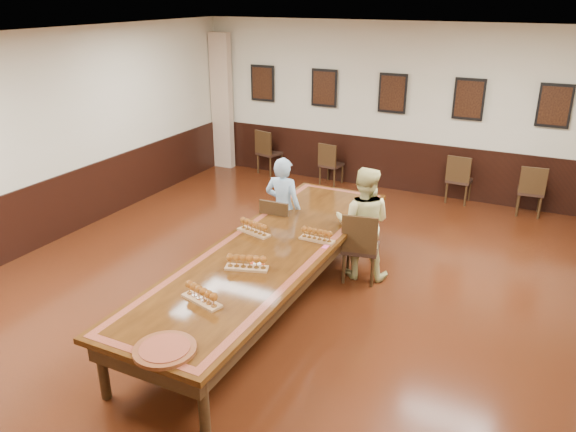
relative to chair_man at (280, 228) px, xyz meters
The scene contains 23 objects.
floor 1.38m from the chair_man, 68.29° to the right, with size 8.00×10.00×0.02m, color black.
ceiling 3.03m from the chair_man, 68.29° to the right, with size 8.00×10.00×0.02m, color white.
wall_back 4.00m from the chair_man, 82.81° to the left, with size 8.00×0.02×3.20m, color beige.
wall_left 3.90m from the chair_man, 161.15° to the right, with size 0.02×10.00×3.20m, color beige.
chair_man is the anchor object (origin of this frame).
chair_woman 1.29m from the chair_man, ahead, with size 0.47×0.51×1.00m, color black, non-canonical shape.
spare_chair_a 4.20m from the chair_man, 120.17° to the left, with size 0.45×0.49×0.96m, color black, non-canonical shape.
spare_chair_b 3.59m from the chair_man, 100.21° to the left, with size 0.41×0.44×0.87m, color black, non-canonical shape.
spare_chair_c 4.08m from the chair_man, 62.14° to the left, with size 0.43×0.47×0.92m, color black, non-canonical shape.
spare_chair_d 4.71m from the chair_man, 48.06° to the left, with size 0.43×0.47×0.92m, color black, non-canonical shape.
person_man 0.30m from the chair_man, 91.27° to the left, with size 0.55×0.36×1.51m, color #4B8BBD.
person_woman 1.30m from the chair_man, ahead, with size 0.78×0.61×1.57m, color #E2DC8D.
pink_phone 1.41m from the chair_man, 38.49° to the right, with size 0.06×0.13×0.01m, color #EA4E8A.
curtain 4.97m from the chair_man, 132.13° to the left, with size 0.45×0.18×2.90m, color tan.
wainscoting 1.30m from the chair_man, 68.29° to the right, with size 8.00×10.00×1.00m.
conference_table 1.30m from the chair_man, 68.29° to the right, with size 1.40×5.00×0.76m.
posters 4.02m from the chair_man, 82.68° to the left, with size 6.14×0.04×0.74m.
flight_a 0.97m from the chair_man, 85.01° to the right, with size 0.51×0.27×0.18m.
flight_b 1.23m from the chair_man, 39.40° to the right, with size 0.46×0.15×0.17m.
flight_c 1.92m from the chair_man, 74.40° to the right, with size 0.51×0.29×0.18m.
flight_d 2.71m from the chair_man, 80.04° to the right, with size 0.51×0.28×0.18m.
red_plate_grp 1.79m from the chair_man, 71.40° to the right, with size 0.18×0.18×0.02m.
carved_platter 3.57m from the chair_man, 79.36° to the right, with size 0.61×0.61×0.04m.
Camera 1 is at (2.98, -5.50, 3.69)m, focal length 35.00 mm.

